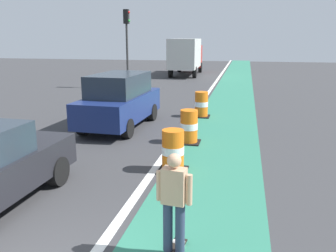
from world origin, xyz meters
name	(u,v)px	position (x,y,z in m)	size (l,w,h in m)	color
bike_lane_strip	(227,117)	(2.40, 12.00, 0.00)	(2.50, 80.00, 0.01)	#2D755B
lane_divider_stripe	(192,115)	(0.90, 12.00, 0.01)	(0.20, 80.00, 0.01)	silver
skateboarder_on_lane	(174,202)	(2.13, 1.48, 0.91)	(0.57, 0.82, 1.69)	black
parked_suv_second	(120,100)	(-1.50, 9.34, 1.04)	(2.08, 4.68, 2.04)	navy
traffic_barrel_front	(173,151)	(1.39, 5.13, 0.53)	(0.73, 0.73, 1.09)	orange
traffic_barrel_mid	(189,127)	(1.40, 7.76, 0.53)	(0.73, 0.73, 1.09)	orange
traffic_barrel_back	(201,105)	(1.31, 11.81, 0.53)	(0.73, 0.73, 1.09)	orange
delivery_truck_down_block	(186,54)	(-2.20, 29.28, 1.85)	(2.54, 7.66, 3.23)	beige
traffic_light_corner	(127,35)	(-4.59, 19.75, 3.50)	(0.41, 0.32, 5.10)	#2D2D2D
pedestrian_crossing	(97,90)	(-3.96, 13.00, 0.86)	(0.34, 0.20, 1.61)	#33333D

